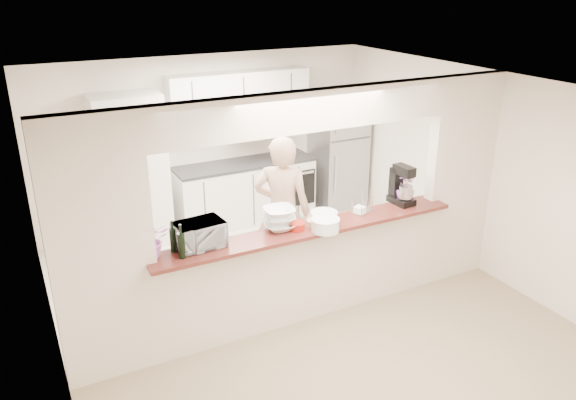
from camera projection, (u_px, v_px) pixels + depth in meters
floor at (306, 315)px, 6.22m from camera, size 6.00×6.00×0.00m
tile_overlay at (250, 257)px, 7.49m from camera, size 5.00×2.90×0.01m
partition at (308, 190)px, 5.67m from camera, size 5.00×0.15×2.50m
bar_counter at (307, 270)px, 6.00m from camera, size 3.40×0.38×1.09m
kitchen_cabinets at (203, 166)px, 8.02m from camera, size 3.15×0.62×2.25m
refrigerator at (338, 154)px, 8.97m from camera, size 0.75×0.70×1.70m
flower_left at (152, 240)px, 5.11m from camera, size 0.33×0.29×0.34m
wine_bottle_a at (181, 245)px, 5.10m from camera, size 0.07×0.07×0.34m
wine_bottle_b at (173, 240)px, 5.23m from camera, size 0.06×0.06×0.31m
toaster_oven at (199, 235)px, 5.32m from camera, size 0.49×0.35×0.26m
serving_bowls at (279, 219)px, 5.69m from camera, size 0.35×0.35×0.23m
plate_stack_a at (325, 225)px, 5.68m from camera, size 0.29×0.29×0.13m
plate_stack_b at (324, 216)px, 5.91m from camera, size 0.29×0.29×0.10m
red_bowl at (297, 226)px, 5.72m from camera, size 0.16×0.16×0.08m
tan_bowl at (313, 223)px, 5.80m from camera, size 0.14×0.14×0.06m
utensil_caddy at (362, 204)px, 6.13m from camera, size 0.28×0.23×0.23m
stand_mixer at (401, 186)px, 6.33m from camera, size 0.21×0.32×0.45m
flower_right at (406, 187)px, 6.34m from camera, size 0.26×0.26×0.37m
person at (282, 212)px, 6.59m from camera, size 0.80×0.75×1.84m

